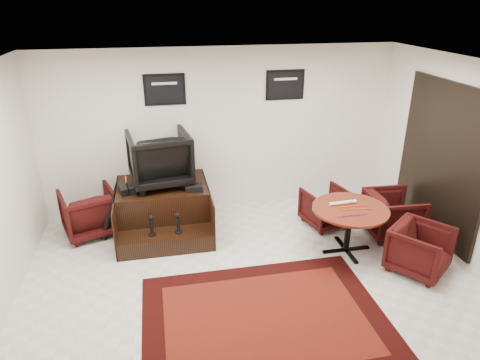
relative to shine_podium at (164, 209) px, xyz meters
name	(u,v)px	position (x,y,z in m)	size (l,w,h in m)	color
ground	(253,289)	(1.07, -1.84, -0.34)	(6.00, 6.00, 0.00)	silver
room_shell	(286,155)	(1.47, -1.71, 1.44)	(6.02, 5.02, 2.81)	silver
area_rug	(265,319)	(1.08, -2.42, -0.34)	(2.87, 2.15, 0.01)	black
shine_podium	(164,209)	(0.00, 0.00, 0.00)	(1.45, 1.49, 0.75)	black
shine_chair	(159,156)	(0.00, 0.15, 0.87)	(0.92, 0.86, 0.94)	black
shoes_pair	(127,189)	(-0.52, -0.10, 0.45)	(0.29, 0.33, 0.11)	black
polish_kit	(194,188)	(0.49, -0.24, 0.45)	(0.26, 0.18, 0.09)	black
umbrella_black	(109,215)	(-0.84, -0.18, 0.08)	(0.31, 0.12, 0.84)	black
umbrella_hooked	(111,206)	(-0.81, 0.06, 0.12)	(0.34, 0.13, 0.92)	black
armchair_side	(89,210)	(-1.16, 0.09, 0.06)	(0.79, 0.74, 0.81)	black
meeting_table	(350,214)	(2.64, -1.22, 0.28)	(1.09, 1.09, 0.72)	#4E1B0B
table_chair_back	(326,205)	(2.63, -0.39, 0.00)	(0.67, 0.63, 0.69)	black
table_chair_window	(393,212)	(3.54, -0.90, 0.05)	(0.76, 0.71, 0.78)	black
table_chair_corner	(420,247)	(3.40, -1.88, 0.03)	(0.72, 0.67, 0.74)	black
paper_roll	(343,203)	(2.58, -1.08, 0.40)	(0.05, 0.05, 0.42)	white
table_clutter	(354,210)	(2.66, -1.29, 0.38)	(0.57, 0.30, 0.01)	#E2480C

